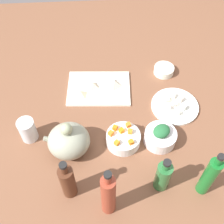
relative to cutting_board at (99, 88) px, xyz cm
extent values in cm
cube|color=brown|center=(-5.22, 18.18, -2.00)|extent=(190.00, 190.00, 3.00)
cube|color=white|center=(0.00, 0.00, 0.00)|extent=(31.00, 23.34, 1.00)
cylinder|color=white|center=(-34.44, 13.28, 0.10)|extent=(21.62, 21.62, 1.20)
cylinder|color=white|center=(-24.35, 31.03, 2.47)|extent=(13.19, 13.19, 5.95)
cylinder|color=white|center=(-9.10, 30.59, 2.11)|extent=(14.14, 14.14, 5.22)
cylinder|color=white|center=(-33.07, -8.96, 1.34)|extent=(9.88, 9.88, 3.68)
ellipsoid|color=#989E88|center=(12.83, 32.47, 5.91)|extent=(16.88, 16.24, 12.81)
sphere|color=#98A57F|center=(12.83, 32.47, 14.20)|extent=(4.73, 4.73, 4.73)
cylinder|color=#989E88|center=(20.00, 32.47, 7.51)|extent=(5.38, 2.00, 3.93)
cylinder|color=#502A19|center=(12.41, 50.79, 7.99)|extent=(5.31, 5.31, 16.97)
cylinder|color=#502A19|center=(12.41, 50.79, 18.35)|extent=(2.39, 2.39, 3.75)
cylinder|color=black|center=(12.41, 50.79, 20.82)|extent=(2.65, 2.65, 1.20)
cylinder|color=#276732|center=(-21.57, 50.29, 6.63)|extent=(5.57, 5.57, 14.26)
cylinder|color=#276732|center=(-21.57, 50.29, 15.25)|extent=(2.51, 2.51, 2.98)
cylinder|color=black|center=(-21.57, 50.29, 17.34)|extent=(2.78, 2.78, 1.20)
cylinder|color=#943A26|center=(-1.50, 57.71, 10.91)|extent=(4.96, 4.96, 22.83)
cylinder|color=#943A26|center=(-1.50, 57.71, 24.31)|extent=(2.23, 2.23, 3.96)
cylinder|color=black|center=(-1.50, 57.71, 26.89)|extent=(2.48, 2.48, 1.20)
cylinder|color=#166A27|center=(-36.90, 52.81, 9.79)|extent=(4.72, 4.72, 20.59)
cylinder|color=#166A27|center=(-36.90, 52.81, 21.87)|extent=(2.12, 2.12, 3.55)
cylinder|color=black|center=(-36.90, 52.81, 24.24)|extent=(2.36, 2.36, 1.20)
cylinder|color=white|center=(30.05, 25.47, 4.79)|extent=(7.01, 7.01, 10.58)
cube|color=orange|center=(-8.41, 28.71, 5.62)|extent=(2.46, 2.46, 1.80)
cube|color=orange|center=(-11.76, 34.47, 5.62)|extent=(2.32, 2.32, 1.80)
cube|color=orange|center=(-11.50, 26.14, 5.62)|extent=(2.30, 2.30, 1.80)
cube|color=orange|center=(-5.89, 27.21, 5.62)|extent=(2.43, 2.43, 1.80)
cube|color=orange|center=(-11.89, 29.40, 5.62)|extent=(2.14, 2.14, 1.80)
cube|color=orange|center=(-6.07, 34.45, 5.62)|extent=(2.55, 2.55, 1.80)
cube|color=orange|center=(-3.99, 29.80, 5.62)|extent=(2.54, 2.54, 1.80)
ellipsoid|color=#256537|center=(-24.35, 31.03, 7.17)|extent=(9.62, 9.37, 3.44)
cube|color=silver|center=(-30.53, 15.17, 1.80)|extent=(2.38, 2.38, 2.20)
cube|color=white|center=(-37.25, 10.70, 1.80)|extent=(3.06, 3.06, 2.20)
cube|color=white|center=(-37.82, 15.37, 1.80)|extent=(3.10, 3.10, 2.20)
cube|color=white|center=(-34.23, 17.69, 1.80)|extent=(2.45, 2.45, 2.20)
cube|color=white|center=(-33.90, 13.52, 1.80)|extent=(2.68, 2.68, 2.20)
cube|color=#FAF2CB|center=(-34.09, 8.49, 1.80)|extent=(2.75, 2.75, 2.20)
cube|color=white|center=(-30.65, 11.11, 1.80)|extent=(2.63, 2.63, 2.20)
pyramid|color=beige|center=(2.65, -0.49, 1.97)|extent=(6.34, 6.43, 2.94)
pyramid|color=beige|center=(8.48, 4.09, 1.53)|extent=(7.26, 7.34, 2.06)
pyramid|color=beige|center=(-7.53, -0.98, 2.10)|extent=(6.72, 6.98, 3.20)
camera|label=1|loc=(-0.44, 93.17, 103.32)|focal=46.08mm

